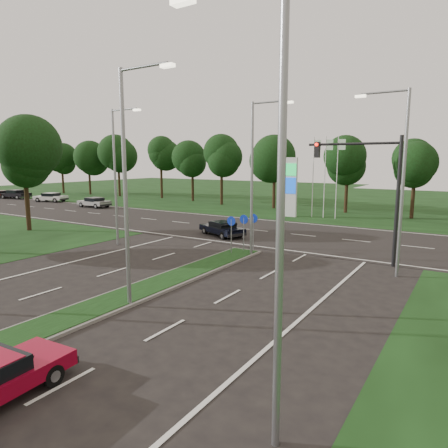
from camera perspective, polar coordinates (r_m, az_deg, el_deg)
The scene contains 18 objects.
verge_far at distance 61.17m, azimuth 20.99°, elevation 3.12°, with size 160.00×50.00×0.02m, color black.
cross_road at distance 31.64m, azimuth 9.56°, elevation -1.43°, with size 160.00×12.00×0.02m, color black.
median_kerb at distance 15.88m, azimuth -20.67°, elevation -12.31°, with size 2.00×26.00×0.12m, color slate.
streetlight_median_near at distance 15.39m, azimuth -13.47°, elevation 6.53°, with size 2.53×0.22×9.00m.
streetlight_median_far at distance 23.47m, azimuth 4.45°, elevation 7.54°, with size 2.53×0.22×9.00m.
streetlight_left_far at distance 27.63m, azimuth -15.06°, elevation 7.48°, with size 2.53×0.22×9.00m.
streetlight_right_far at distance 20.97m, azimuth 23.74°, elevation 6.63°, with size 2.53×0.22×9.00m.
streetlight_right_near at distance 7.47m, azimuth 6.74°, elevation 4.30°, with size 2.53×0.22×9.00m.
traffic_signal at distance 23.24m, azimuth 20.51°, elevation 5.93°, with size 5.10×0.42×7.00m.
median_signs at distance 24.62m, azimuth 2.73°, elevation -0.25°, with size 1.16×1.76×2.38m.
gas_pylon at distance 41.01m, azimuth 9.74°, elevation 5.44°, with size 5.80×1.26×8.00m.
tree_left_far at distance 35.26m, azimuth -25.96°, elevation 8.84°, with size 5.20×5.20×8.86m.
treeline_far at distance 46.22m, azimuth 17.76°, elevation 10.05°, with size 6.00×6.00×9.90m.
navy_sedan at distance 30.32m, azimuth -0.28°, elevation -0.61°, with size 4.38×3.20×1.11m.
far_car_a at distance 51.45m, azimuth -18.06°, elevation 3.00°, with size 4.28×1.92×1.22m.
far_car_b at distance 60.52m, azimuth -23.52°, elevation 3.55°, with size 4.73×3.06×1.26m.
far_car_c at distance 67.83m, azimuth -27.65°, elevation 3.82°, with size 4.90×2.74×1.33m.
far_car_d at distance 70.64m, azimuth -28.97°, elevation 3.80°, with size 4.26×2.99×1.13m.
Camera 1 is at (12.03, -4.71, 5.69)m, focal length 32.00 mm.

